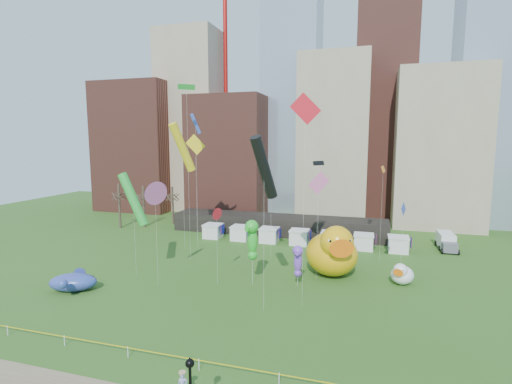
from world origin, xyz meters
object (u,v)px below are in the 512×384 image
(seahorse_green, at_px, (252,237))
(seahorse_purple, at_px, (298,258))
(small_duck, at_px, (402,274))
(big_duck, at_px, (333,252))
(box_truck, at_px, (446,241))
(whale_inflatable, at_px, (74,281))

(seahorse_green, distance_m, seahorse_purple, 5.78)
(small_duck, distance_m, seahorse_green, 18.02)
(big_duck, relative_size, seahorse_purple, 1.97)
(small_duck, xyz_separation_m, seahorse_purple, (-11.55, -4.06, 2.07))
(box_truck, bearing_deg, seahorse_green, -139.10)
(seahorse_purple, relative_size, whale_inflatable, 0.75)
(big_duck, xyz_separation_m, seahorse_green, (-8.60, -5.82, 2.71))
(seahorse_green, height_order, whale_inflatable, seahorse_green)
(small_duck, xyz_separation_m, box_truck, (7.69, 17.38, 0.04))
(seahorse_purple, bearing_deg, seahorse_green, -172.45)
(whale_inflatable, xyz_separation_m, box_truck, (43.06, 29.68, 0.23))
(seahorse_green, bearing_deg, big_duck, 46.35)
(seahorse_purple, bearing_deg, whale_inflatable, -165.64)
(small_duck, height_order, box_truck, small_duck)
(small_duck, distance_m, box_truck, 19.00)
(big_duck, bearing_deg, seahorse_purple, -145.70)
(big_duck, bearing_deg, seahorse_green, -165.02)
(box_truck, bearing_deg, big_duck, -135.16)
(seahorse_purple, xyz_separation_m, whale_inflatable, (-23.82, -8.24, -2.27))
(seahorse_purple, height_order, box_truck, seahorse_purple)
(small_duck, xyz_separation_m, whale_inflatable, (-35.38, -12.30, -0.20))
(big_duck, xyz_separation_m, whale_inflatable, (-27.32, -12.95, -2.04))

